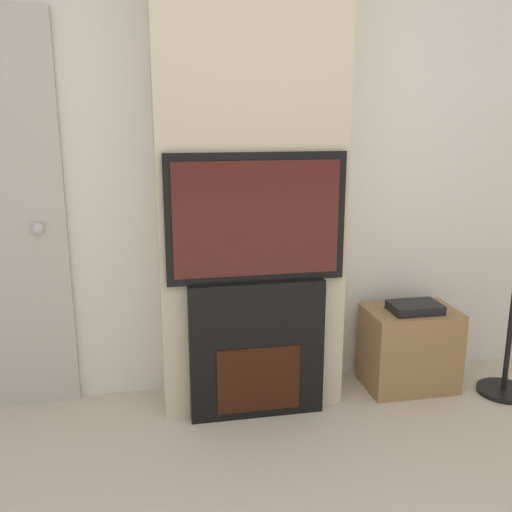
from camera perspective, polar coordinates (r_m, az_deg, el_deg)
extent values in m
cube|color=silver|center=(3.15, -1.39, 10.41)|extent=(6.00, 0.06, 2.70)
cube|color=beige|center=(2.94, -0.69, 10.15)|extent=(0.95, 0.36, 2.70)
cube|color=black|center=(3.00, 0.00, -9.18)|extent=(0.70, 0.14, 0.73)
cube|color=#33160A|center=(3.00, 0.27, -12.28)|extent=(0.43, 0.01, 0.35)
cube|color=black|center=(2.80, 0.00, 3.82)|extent=(0.89, 0.06, 0.64)
cube|color=#471914|center=(2.77, 0.13, 3.70)|extent=(0.82, 0.01, 0.57)
cylinder|color=black|center=(3.63, 23.49, -12.25)|extent=(0.29, 0.29, 0.03)
cube|color=#997047|center=(3.45, 15.07, -8.88)|extent=(0.51, 0.35, 0.47)
cube|color=black|center=(3.33, 15.61, -4.97)|extent=(0.28, 0.19, 0.05)
sphere|color=silver|center=(3.11, -20.96, 2.59)|extent=(0.06, 0.06, 0.06)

